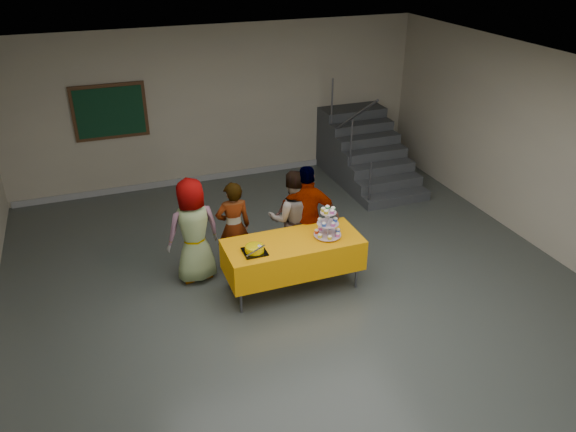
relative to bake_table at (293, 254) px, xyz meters
name	(u,v)px	position (x,y,z in m)	size (l,w,h in m)	color
room_shell	(325,169)	(0.06, -0.83, 1.57)	(10.00, 10.04, 3.02)	#4C514C
bake_table	(293,254)	(0.00, 0.00, 0.00)	(1.88, 0.78, 0.77)	#595960
cupcake_stand	(328,225)	(0.48, -0.05, 0.39)	(0.38, 0.38, 0.44)	silver
bear_cake	(254,248)	(-0.58, -0.11, 0.27)	(0.32, 0.36, 0.12)	black
schoolchild_a	(193,231)	(-1.21, 0.74, 0.22)	(0.76, 0.49, 1.55)	slate
schoolchild_b	(234,227)	(-0.63, 0.77, 0.15)	(0.51, 0.34, 1.41)	slate
schoolchild_c	(293,218)	(0.24, 0.64, 0.20)	(0.73, 0.57, 1.51)	slate
schoolchild_d	(307,217)	(0.42, 0.52, 0.24)	(0.93, 0.39, 1.59)	slate
staircase	(363,153)	(2.76, 3.28, -0.07)	(1.30, 2.40, 2.04)	#424447
noticeboard	(110,112)	(-1.95, 4.11, 1.04)	(1.30, 0.05, 1.00)	#472B16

